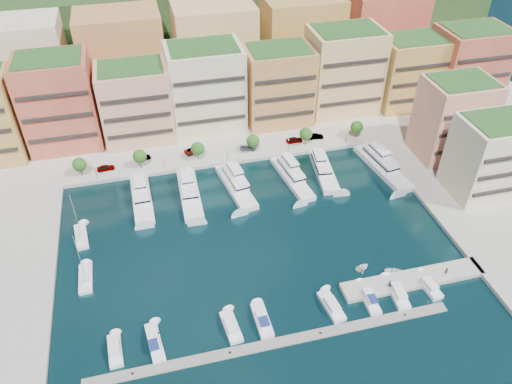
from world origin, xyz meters
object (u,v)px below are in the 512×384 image
yacht_2 (189,191)px  car_1 (143,158)px  lamppost_3 (288,143)px  cruiser_8 (397,293)px  tender_0 (363,267)px  cruiser_1 (155,343)px  lamppost_1 (163,161)px  tree_4 (306,134)px  car_3 (248,148)px  yacht_1 (142,197)px  person_1 (446,271)px  tree_1 (140,156)px  cruiser_3 (231,327)px  yacht_5 (323,169)px  yacht_3 (235,184)px  tender_2 (395,272)px  tree_3 (253,141)px  car_4 (294,140)px  cruiser_4 (262,321)px  cruiser_7 (369,299)px  cruiser_9 (429,286)px  tree_0 (79,165)px  sailboat_1 (86,279)px  tender_1 (360,267)px  car_0 (106,168)px  lamppost_0 (95,170)px  cruiser_0 (115,351)px  tree_5 (357,127)px  yacht_6 (381,164)px  yacht_4 (291,176)px  tree_2 (198,149)px  lamppost_2 (227,152)px  cruiser_6 (332,306)px  car_5 (316,136)px  sailboat_2 (81,237)px  car_2 (194,150)px

yacht_2 → car_1: (-10.73, 17.78, 0.53)m
lamppost_3 → car_1: (-41.38, 6.01, -2.09)m
yacht_2 → cruiser_8: 57.93m
tender_0 → cruiser_1: bearing=80.1°
lamppost_1 → cruiser_1: 56.41m
tree_4 → car_3: 17.49m
yacht_1 → person_1: (62.31, -42.66, 0.71)m
lamppost_3 → cruiser_1: size_ratio=0.46×
tree_1 → cruiser_3: bearing=-77.0°
yacht_5 → cruiser_8: yacht_5 is taller
yacht_3 → tender_2: 47.43m
tree_3 → car_4: bearing=9.2°
cruiser_4 → cruiser_7: size_ratio=0.99×
cruiser_9 → tree_0: bearing=141.2°
sailboat_1 → tender_1: size_ratio=7.56×
yacht_1 → tree_1: bearing=86.2°
tree_0 → tender_0: tree_0 is taller
tender_0 → car_0: car_0 is taller
lamppost_0 → cruiser_0: bearing=-86.8°
tree_1 → sailboat_1: 41.04m
tree_5 → yacht_6: (1.48, -15.06, -3.53)m
yacht_5 → car_4: (-3.57, 15.31, 0.62)m
yacht_4 → cruiser_0: yacht_4 is taller
tree_2 → yacht_4: (23.36, -13.97, -3.65)m
lamppost_2 → yacht_6: bearing=-17.1°
cruiser_6 → car_5: (17.87, 60.55, 1.20)m
lamppost_0 → yacht_1: yacht_1 is taller
lamppost_3 → car_1: size_ratio=0.94×
yacht_4 → sailboat_2: size_ratio=1.59×
tree_1 → lamppost_0: 12.25m
lamppost_1 → sailboat_2: size_ratio=0.32×
tree_2 → yacht_4: bearing=-30.9°
cruiser_4 → car_1: size_ratio=1.88×
yacht_4 → yacht_3: bearing=179.4°
tree_0 → tender_0: (60.92, -49.52, -4.39)m
lamppost_3 → person_1: lamppost_3 is taller
tree_2 → lamppost_1: size_ratio=1.35×
yacht_5 → cruiser_7: (-6.34, -44.95, -0.64)m
lamppost_1 → sailboat_2: 31.17m
tree_0 → car_4: size_ratio=1.16×
tree_2 → sailboat_2: (-31.85, -24.25, -4.43)m
lamppost_0 → car_0: lamppost_0 is taller
tree_1 → tender_1: tree_1 is taller
cruiser_1 → cruiser_6: cruiser_1 is taller
lamppost_2 → tender_1: bearing=-66.6°
tree_5 → car_5: size_ratio=1.24×
tree_2 → person_1: size_ratio=3.52×
cruiser_0 → tender_0: bearing=9.0°
yacht_4 → car_1: bearing=155.5°
tender_2 → car_2: (-35.76, 56.38, 1.37)m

